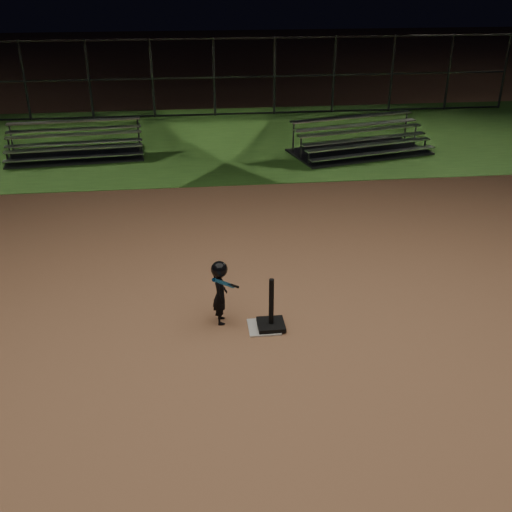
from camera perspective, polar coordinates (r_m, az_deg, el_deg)
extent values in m
plane|color=#A8704C|center=(8.58, 0.77, -6.86)|extent=(80.00, 80.00, 0.00)
cube|color=#2B561B|center=(17.77, -3.38, 11.04)|extent=(60.00, 8.00, 0.01)
cube|color=beige|center=(8.57, 0.77, -6.79)|extent=(0.45, 0.45, 0.02)
cube|color=black|center=(8.55, 1.44, -6.55)|extent=(0.38, 0.38, 0.06)
cylinder|color=black|center=(8.35, 1.47, -4.36)|extent=(0.07, 0.07, 0.70)
imported|color=black|center=(8.50, -3.45, -3.78)|extent=(0.22, 0.33, 0.87)
sphere|color=black|center=(8.30, -3.53, -1.28)|extent=(0.24, 0.24, 0.24)
cylinder|color=blue|center=(8.24, -3.09, -2.60)|extent=(0.35, 0.42, 0.37)
cylinder|color=black|center=(8.41, -2.04, -2.88)|extent=(0.14, 0.17, 0.14)
cube|color=#A8A8AC|center=(16.29, -16.94, 9.77)|extent=(3.47, 0.51, 0.03)
cube|color=#A8A8AC|center=(16.10, -16.92, 9.00)|extent=(3.47, 0.51, 0.03)
cube|color=#A8A8AC|center=(16.69, -16.94, 11.02)|extent=(3.47, 0.51, 0.03)
cube|color=#A8A8AC|center=(16.50, -16.92, 10.29)|extent=(3.47, 0.51, 0.03)
cube|color=#A8A8AC|center=(17.09, -16.95, 12.21)|extent=(3.47, 0.51, 0.03)
cube|color=#A8A8AC|center=(16.89, -16.93, 11.51)|extent=(3.47, 0.51, 0.03)
cube|color=#38383D|center=(16.84, -16.69, 9.18)|extent=(3.60, 1.98, 0.05)
cube|color=silver|center=(16.17, 10.75, 10.39)|extent=(3.56, 1.07, 0.04)
cube|color=silver|center=(16.01, 11.16, 9.58)|extent=(3.56, 1.07, 0.03)
cube|color=silver|center=(16.52, 9.95, 11.70)|extent=(3.56, 1.07, 0.04)
cube|color=silver|center=(16.35, 10.35, 10.93)|extent=(3.56, 1.07, 0.03)
cube|color=silver|center=(16.88, 9.18, 12.96)|extent=(3.56, 1.07, 0.04)
cube|color=silver|center=(16.70, 9.56, 12.21)|extent=(3.56, 1.07, 0.03)
cube|color=#38383D|center=(16.68, 9.79, 9.75)|extent=(3.93, 2.57, 0.05)
cube|color=#38383D|center=(20.66, -3.92, 13.35)|extent=(20.00, 0.05, 0.05)
cube|color=#38383D|center=(20.43, -4.02, 16.63)|extent=(20.00, 0.05, 0.05)
cube|color=#38383D|center=(20.26, -4.14, 19.97)|extent=(20.00, 0.05, 0.05)
cylinder|color=#38383D|center=(20.81, -18.44, 15.58)|extent=(0.08, 0.08, 2.50)
cylinder|color=#38383D|center=(20.43, -4.02, 16.63)|extent=(0.08, 0.08, 2.50)
cylinder|color=#38383D|center=(21.25, 10.17, 16.68)|extent=(0.08, 0.08, 2.50)
cylinder|color=#38383D|center=(23.15, 22.62, 15.93)|extent=(0.08, 0.08, 2.50)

